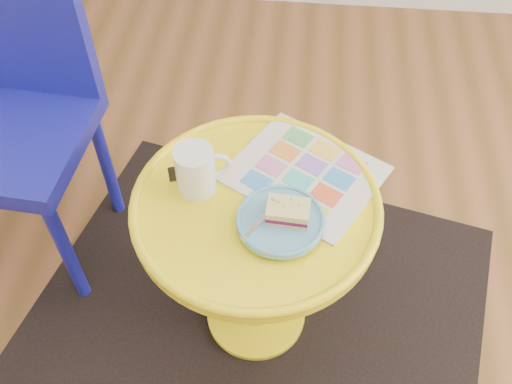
# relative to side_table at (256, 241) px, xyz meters

# --- Properties ---
(room_walls) EXTENTS (4.00, 4.00, 4.00)m
(room_walls) POSITION_rel_side_table_xyz_m (-0.75, 0.72, -0.33)
(room_walls) COLOR silver
(room_walls) RESTS_ON ground
(rug) EXTENTS (1.52, 1.37, 0.01)m
(rug) POSITION_rel_side_table_xyz_m (0.00, 0.00, -0.39)
(rug) COLOR black
(rug) RESTS_ON ground
(side_table) EXTENTS (0.57, 0.57, 0.54)m
(side_table) POSITION_rel_side_table_xyz_m (0.00, 0.00, 0.00)
(side_table) COLOR yellow
(side_table) RESTS_ON ground
(chair) EXTENTS (0.44, 0.45, 0.94)m
(chair) POSITION_rel_side_table_xyz_m (-0.68, 0.28, 0.15)
(chair) COLOR #171997
(chair) RESTS_ON ground
(newspaper) EXTENTS (0.42, 0.41, 0.01)m
(newspaper) POSITION_rel_side_table_xyz_m (0.11, 0.10, 0.16)
(newspaper) COLOR silver
(newspaper) RESTS_ON side_table
(mug) EXTENTS (0.13, 0.09, 0.12)m
(mug) POSITION_rel_side_table_xyz_m (-0.14, 0.03, 0.22)
(mug) COLOR white
(mug) RESTS_ON side_table
(plate) EXTENTS (0.19, 0.19, 0.02)m
(plate) POSITION_rel_side_table_xyz_m (0.06, -0.06, 0.17)
(plate) COLOR #5B9EC2
(plate) RESTS_ON newspaper
(cake_slice) EXTENTS (0.10, 0.07, 0.04)m
(cake_slice) POSITION_rel_side_table_xyz_m (0.07, -0.05, 0.20)
(cake_slice) COLOR #D3BC8C
(cake_slice) RESTS_ON plate
(fork) EXTENTS (0.09, 0.13, 0.00)m
(fork) POSITION_rel_side_table_xyz_m (0.03, -0.06, 0.18)
(fork) COLOR silver
(fork) RESTS_ON plate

